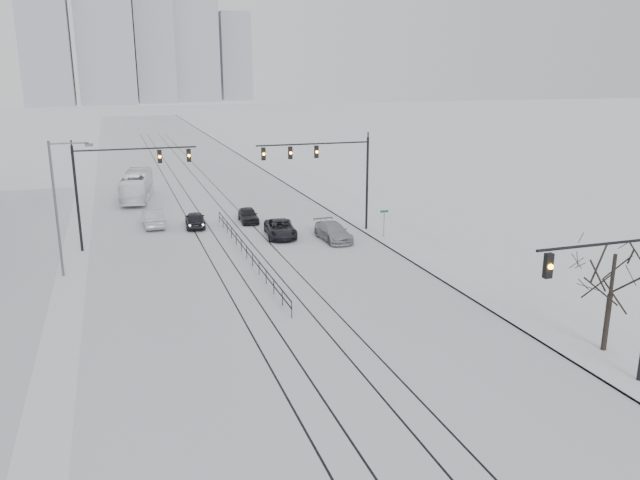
{
  "coord_description": "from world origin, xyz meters",
  "views": [
    {
      "loc": [
        -8.69,
        -13.09,
        13.23
      ],
      "look_at": [
        3.0,
        22.06,
        3.2
      ],
      "focal_mm": 35.0,
      "sensor_mm": 36.0,
      "label": 1
    }
  ],
  "objects": [
    {
      "name": "sedan_nb_far",
      "position": [
        2.52,
        41.21,
        0.66
      ],
      "size": [
        1.75,
        3.93,
        1.32
      ],
      "primitive_type": "imported",
      "rotation": [
        0.0,
        0.0,
        -0.05
      ],
      "color": "black",
      "rests_on": "ground"
    },
    {
      "name": "road",
      "position": [
        0.0,
        60.0,
        0.01
      ],
      "size": [
        22.0,
        260.0,
        0.02
      ],
      "primitive_type": "cube",
      "color": "silver",
      "rests_on": "ground"
    },
    {
      "name": "traffic_mast_ne",
      "position": [
        8.15,
        34.99,
        5.76
      ],
      "size": [
        9.6,
        0.37,
        8.0
      ],
      "color": "black",
      "rests_on": "ground"
    },
    {
      "name": "curb",
      "position": [
        11.05,
        60.0,
        0.06
      ],
      "size": [
        0.1,
        260.0,
        0.12
      ],
      "primitive_type": "cube",
      "color": "gray",
      "rests_on": "ground"
    },
    {
      "name": "traffic_mast_near",
      "position": [
        10.79,
        6.0,
        4.56
      ],
      "size": [
        6.1,
        0.37,
        7.0
      ],
      "color": "black",
      "rests_on": "ground"
    },
    {
      "name": "bare_tree",
      "position": [
        13.2,
        9.0,
        4.49
      ],
      "size": [
        4.4,
        4.4,
        6.1
      ],
      "color": "black",
      "rests_on": "ground"
    },
    {
      "name": "tram_rails",
      "position": [
        -0.0,
        40.0,
        0.02
      ],
      "size": [
        5.3,
        180.0,
        0.01
      ],
      "color": "black",
      "rests_on": "ground"
    },
    {
      "name": "sedan_sb_inner",
      "position": [
        -2.31,
        40.77,
        0.71
      ],
      "size": [
        2.02,
        4.28,
        1.42
      ],
      "primitive_type": "imported",
      "rotation": [
        0.0,
        0.0,
        3.06
      ],
      "color": "black",
      "rests_on": "ground"
    },
    {
      "name": "traffic_mast_nw",
      "position": [
        -8.52,
        36.0,
        5.57
      ],
      "size": [
        9.1,
        0.37,
        8.0
      ],
      "color": "black",
      "rests_on": "ground"
    },
    {
      "name": "sedan_nb_front",
      "position": [
        3.94,
        35.25,
        0.69
      ],
      "size": [
        2.9,
        5.24,
        1.39
      ],
      "primitive_type": "imported",
      "rotation": [
        0.0,
        0.0,
        -0.12
      ],
      "color": "black",
      "rests_on": "ground"
    },
    {
      "name": "skyline",
      "position": [
        5.02,
        273.63,
        30.65
      ],
      "size": [
        96.0,
        48.0,
        72.0
      ],
      "color": "#9498A3",
      "rests_on": "ground"
    },
    {
      "name": "street_sign",
      "position": [
        11.8,
        32.0,
        1.61
      ],
      "size": [
        0.7,
        0.06,
        2.4
      ],
      "color": "#595B60",
      "rests_on": "ground"
    },
    {
      "name": "sedan_nb_right",
      "position": [
        7.71,
        32.83,
        0.71
      ],
      "size": [
        2.19,
        4.96,
        1.42
      ],
      "primitive_type": "imported",
      "rotation": [
        0.0,
        0.0,
        0.04
      ],
      "color": "#979A9E",
      "rests_on": "ground"
    },
    {
      "name": "sedan_sb_outer",
      "position": [
        -5.79,
        42.13,
        0.79
      ],
      "size": [
        1.82,
        4.83,
        1.58
      ],
      "primitive_type": "imported",
      "rotation": [
        0.0,
        0.0,
        3.17
      ],
      "color": "#B6BBBF",
      "rests_on": "ground"
    },
    {
      "name": "median_fence",
      "position": [
        0.0,
        30.0,
        0.53
      ],
      "size": [
        0.06,
        24.0,
        1.0
      ],
      "color": "black",
      "rests_on": "ground"
    },
    {
      "name": "street_light_west",
      "position": [
        -12.2,
        30.0,
        5.21
      ],
      "size": [
        2.73,
        0.25,
        9.0
      ],
      "color": "#595B60",
      "rests_on": "ground"
    },
    {
      "name": "sidewalk_east",
      "position": [
        13.5,
        60.0,
        0.08
      ],
      "size": [
        5.0,
        260.0,
        0.16
      ],
      "primitive_type": "cube",
      "color": "silver",
      "rests_on": "ground"
    },
    {
      "name": "box_truck",
      "position": [
        -6.55,
        54.97,
        1.48
      ],
      "size": [
        3.98,
        10.88,
        2.96
      ],
      "primitive_type": "imported",
      "rotation": [
        0.0,
        0.0,
        3.0
      ],
      "color": "white",
      "rests_on": "ground"
    }
  ]
}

